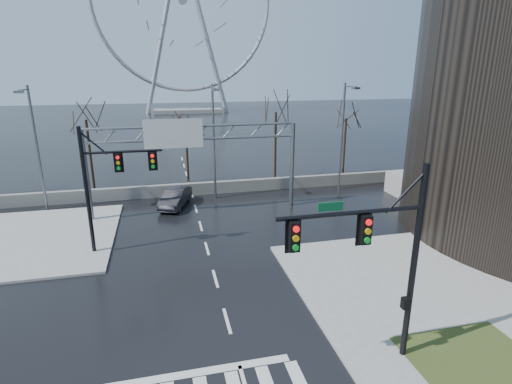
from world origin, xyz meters
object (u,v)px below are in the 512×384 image
object	(u,v)px
signal_mast_near	(383,250)
car	(175,198)
signal_mast_far	(105,178)
ferris_wheel	(183,7)
sign_gantry	(189,150)

from	to	relation	value
signal_mast_near	car	distance (m)	22.47
signal_mast_near	signal_mast_far	size ratio (longest dim) A/B	1.00
signal_mast_near	ferris_wheel	distance (m)	101.29
sign_gantry	signal_mast_far	bearing A→B (deg)	-132.47
sign_gantry	ferris_wheel	xyz separation A→B (m)	(5.38, 80.04, 20.95)
signal_mast_far	sign_gantry	distance (m)	8.14
signal_mast_near	car	world-z (taller)	signal_mast_near
ferris_wheel	car	size ratio (longest dim) A/B	10.85
signal_mast_far	ferris_wheel	distance (m)	89.30
signal_mast_far	ferris_wheel	size ratio (longest dim) A/B	0.16
ferris_wheel	signal_mast_far	bearing A→B (deg)	-97.20
sign_gantry	car	size ratio (longest dim) A/B	3.49
ferris_wheel	car	xyz separation A→B (m)	(-6.60, -78.00, -25.36)
signal_mast_far	car	size ratio (longest dim) A/B	1.70
signal_mast_near	sign_gantry	world-z (taller)	signal_mast_near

